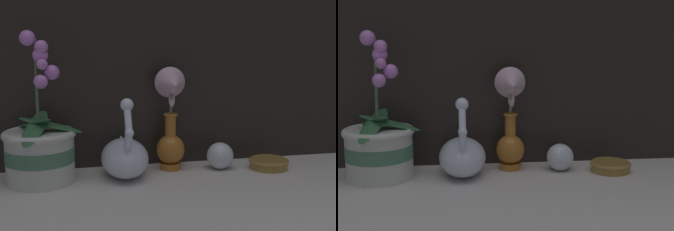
# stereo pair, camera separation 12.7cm
# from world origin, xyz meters

# --- Properties ---
(ground_plane) EXTENTS (2.80, 2.80, 0.00)m
(ground_plane) POSITION_xyz_m (0.00, 0.00, 0.00)
(ground_plane) COLOR beige
(orchid_potted_plant) EXTENTS (0.21, 0.24, 0.39)m
(orchid_potted_plant) POSITION_xyz_m (-0.31, 0.11, 0.09)
(orchid_potted_plant) COLOR beige
(orchid_potted_plant) RESTS_ON ground_plane
(swan_figurine) EXTENTS (0.13, 0.23, 0.22)m
(swan_figurine) POSITION_xyz_m (-0.09, 0.11, 0.06)
(swan_figurine) COLOR silver
(swan_figurine) RESTS_ON ground_plane
(blue_vase) EXTENTS (0.09, 0.10, 0.29)m
(blue_vase) POSITION_xyz_m (0.05, 0.14, 0.14)
(blue_vase) COLOR #B26B23
(blue_vase) RESTS_ON ground_plane
(glass_sphere) EXTENTS (0.08, 0.08, 0.08)m
(glass_sphere) POSITION_xyz_m (0.19, 0.12, 0.04)
(glass_sphere) COLOR silver
(glass_sphere) RESTS_ON ground_plane
(amber_dish) EXTENTS (0.11, 0.11, 0.03)m
(amber_dish) POSITION_xyz_m (0.33, 0.10, 0.02)
(amber_dish) COLOR olive
(amber_dish) RESTS_ON ground_plane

